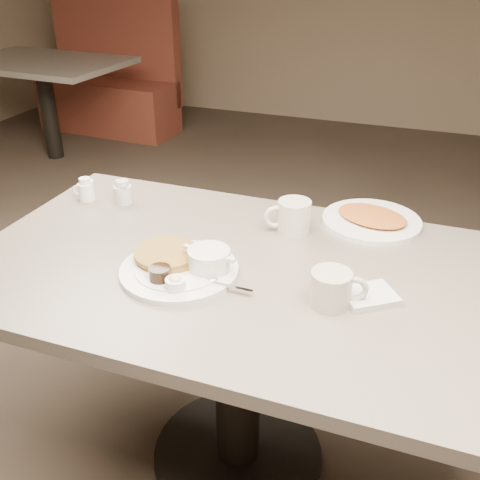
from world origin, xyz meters
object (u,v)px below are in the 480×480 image
(booth_back_left, at_px, (105,85))
(creamer_left, at_px, (86,190))
(hash_plate, at_px, (372,219))
(diner_table, at_px, (238,316))
(coffee_mug_near, at_px, (332,288))
(creamer_right, at_px, (123,193))
(coffee_mug_far, at_px, (293,217))
(main_plate, at_px, (183,264))

(booth_back_left, bearing_deg, creamer_left, -58.00)
(creamer_left, distance_m, hash_plate, 0.95)
(booth_back_left, bearing_deg, diner_table, -51.70)
(coffee_mug_near, distance_m, creamer_right, 0.86)
(coffee_mug_far, distance_m, hash_plate, 0.26)
(diner_table, bearing_deg, booth_back_left, 128.30)
(booth_back_left, bearing_deg, hash_plate, -44.27)
(creamer_left, bearing_deg, hash_plate, 9.72)
(diner_table, bearing_deg, creamer_right, 153.26)
(diner_table, distance_m, booth_back_left, 3.80)
(diner_table, height_order, coffee_mug_near, coffee_mug_near)
(coffee_mug_far, xyz_separation_m, hash_plate, (0.22, 0.14, -0.04))
(coffee_mug_near, distance_m, coffee_mug_far, 0.39)
(creamer_right, bearing_deg, coffee_mug_near, -23.78)
(creamer_left, bearing_deg, main_plate, -31.19)
(coffee_mug_near, bearing_deg, hash_plate, 87.03)
(coffee_mug_near, distance_m, creamer_left, 0.97)
(diner_table, height_order, main_plate, main_plate)
(diner_table, height_order, hash_plate, hash_plate)
(coffee_mug_far, bearing_deg, booth_back_left, 131.76)
(coffee_mug_near, xyz_separation_m, creamer_right, (-0.78, 0.35, -0.01))
(coffee_mug_far, height_order, booth_back_left, booth_back_left)
(coffee_mug_near, height_order, booth_back_left, booth_back_left)
(coffee_mug_near, bearing_deg, creamer_right, 156.22)
(coffee_mug_near, xyz_separation_m, booth_back_left, (-2.63, 3.07, -0.39))
(diner_table, relative_size, main_plate, 3.70)
(hash_plate, bearing_deg, creamer_left, -170.28)
(main_plate, relative_size, creamer_right, 4.76)
(diner_table, height_order, creamer_left, creamer_left)
(creamer_left, height_order, creamer_right, same)
(coffee_mug_far, bearing_deg, main_plate, -122.68)
(coffee_mug_near, bearing_deg, creamer_left, 160.68)
(main_plate, relative_size, booth_back_left, 0.27)
(main_plate, bearing_deg, coffee_mug_far, 57.32)
(coffee_mug_near, bearing_deg, coffee_mug_far, 119.68)
(hash_plate, bearing_deg, coffee_mug_far, -147.13)
(coffee_mug_far, xyz_separation_m, creamer_left, (-0.72, -0.02, -0.01))
(hash_plate, bearing_deg, main_plate, -132.43)
(diner_table, xyz_separation_m, hash_plate, (0.30, 0.39, 0.18))
(creamer_right, bearing_deg, main_plate, -41.25)
(diner_table, xyz_separation_m, main_plate, (-0.13, -0.08, 0.19))
(coffee_mug_near, height_order, creamer_left, coffee_mug_near)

